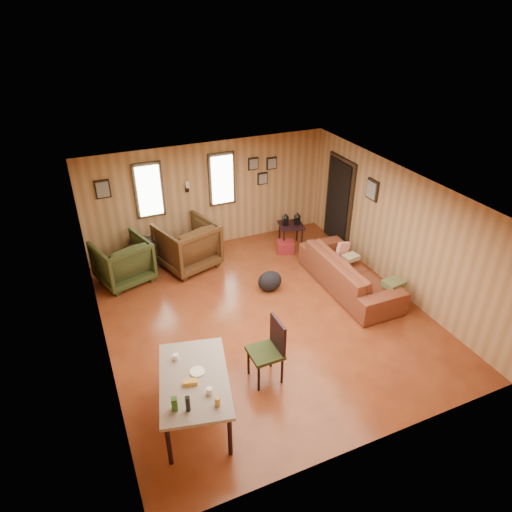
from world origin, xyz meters
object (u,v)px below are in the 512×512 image
Objects in this scene: recliner_green at (122,259)px; end_table at (144,249)px; side_table at (291,223)px; sofa at (350,267)px; recliner_brown at (187,243)px; dining_table at (194,383)px.

end_table is at bearing -160.51° from recliner_green.
recliner_green reaches higher than side_table.
recliner_green is (-4.02, 2.03, 0.02)m from sofa.
recliner_brown is at bearing -21.74° from end_table.
dining_table is at bearing 57.48° from recliner_brown.
recliner_green reaches higher than dining_table.
side_table is at bearing -7.37° from end_table.
dining_table is (-1.04, -3.97, 0.13)m from recliner_brown.
dining_table is (-3.44, -3.89, 0.11)m from side_table.
recliner_brown reaches higher than dining_table.
end_table is (-3.51, 2.41, -0.06)m from sofa.
recliner_green is 0.61× the size of dining_table.
side_table is at bearing 162.28° from recliner_green.
sofa is at bearing -34.40° from end_table.
sofa reaches higher than side_table.
recliner_green is (-1.35, -0.04, -0.06)m from recliner_brown.
recliner_green is at bearing 179.29° from side_table.
recliner_green is 3.95m from dining_table.
recliner_brown reaches higher than recliner_green.
recliner_brown is 1.11× the size of recliner_green.
side_table is (2.40, -0.08, 0.02)m from recliner_brown.
dining_table is at bearing 77.47° from recliner_green.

